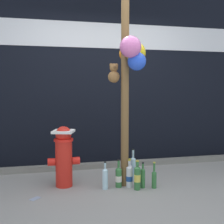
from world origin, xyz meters
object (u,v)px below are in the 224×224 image
at_px(bottle_2, 133,168).
at_px(bottle_7, 154,178).
at_px(bottle_8, 143,177).
at_px(bottle_4, 137,177).
at_px(fire_hydrant, 64,155).
at_px(bottle_1, 129,176).
at_px(bottle_3, 127,170).
at_px(bottle_6, 119,177).
at_px(bottle_5, 105,178).
at_px(bottle_0, 130,173).
at_px(memorial_post, 129,46).

height_order(bottle_2, bottle_7, bottle_2).
bearing_deg(bottle_8, bottle_4, -152.87).
distance_m(fire_hydrant, bottle_7, 1.17).
xyz_separation_m(bottle_1, bottle_3, (0.07, 0.34, -0.03)).
bearing_deg(fire_hydrant, bottle_1, -14.99).
bearing_deg(bottle_4, bottle_6, 146.23).
relative_size(bottle_5, bottle_7, 1.04).
bearing_deg(bottle_3, bottle_5, -137.53).
height_order(fire_hydrant, bottle_1, fire_hydrant).
distance_m(bottle_3, bottle_4, 0.46).
distance_m(bottle_0, bottle_2, 0.12).
distance_m(fire_hydrant, bottle_0, 0.89).
xyz_separation_m(fire_hydrant, bottle_6, (0.67, -0.19, -0.27)).
bearing_deg(memorial_post, bottle_8, -34.50).
distance_m(bottle_0, bottle_4, 0.26).
distance_m(memorial_post, bottle_7, 1.66).
bearing_deg(bottle_5, bottle_0, 23.50).
relative_size(fire_hydrant, bottle_6, 2.17).
relative_size(fire_hydrant, bottle_2, 1.78).
relative_size(bottle_0, bottle_6, 0.91).
xyz_separation_m(bottle_1, bottle_4, (0.07, -0.11, 0.02)).
distance_m(fire_hydrant, bottle_1, 0.87).
bearing_deg(bottle_7, bottle_6, 162.79).
bearing_deg(bottle_1, bottle_3, 78.66).
bearing_deg(fire_hydrant, bottle_7, -16.63).
bearing_deg(bottle_2, memorial_post, -121.83).
relative_size(bottle_5, bottle_8, 1.07).
relative_size(bottle_0, bottle_1, 0.92).
height_order(bottle_5, bottle_8, bottle_5).
height_order(bottle_2, bottle_3, bottle_2).
bearing_deg(bottle_7, bottle_0, 133.07).
bearing_deg(bottle_7, bottle_3, 116.01).
xyz_separation_m(memorial_post, bottle_8, (0.16, -0.11, -1.62)).
bearing_deg(fire_hydrant, bottle_0, -4.47).
xyz_separation_m(fire_hydrant, bottle_3, (0.87, 0.13, -0.29)).
relative_size(memorial_post, bottle_7, 9.29).
xyz_separation_m(memorial_post, bottle_5, (-0.31, -0.05, -1.62)).
bearing_deg(bottle_1, bottle_8, -24.47).
relative_size(bottle_6, bottle_8, 1.10).
bearing_deg(bottle_3, bottle_6, -122.25).
height_order(bottle_0, bottle_6, bottle_6).
distance_m(bottle_0, bottle_5, 0.39).
height_order(bottle_3, bottle_7, bottle_7).
bearing_deg(bottle_7, fire_hydrant, 163.37).
height_order(bottle_1, bottle_4, bottle_4).
relative_size(fire_hydrant, bottle_5, 2.22).
bearing_deg(bottle_2, bottle_5, -150.93).
bearing_deg(bottle_5, bottle_2, 29.07).
relative_size(bottle_0, bottle_8, 0.99).
distance_m(bottle_2, bottle_5, 0.49).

